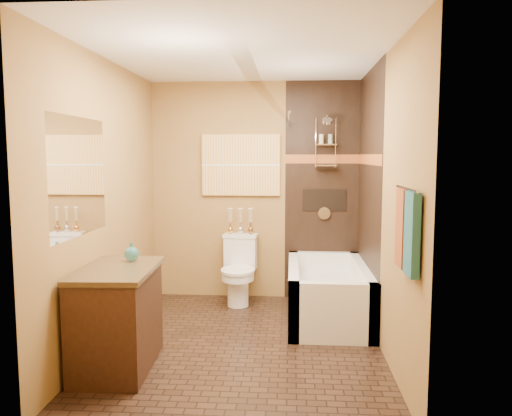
# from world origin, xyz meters

# --- Properties ---
(floor) EXTENTS (3.00, 3.00, 0.00)m
(floor) POSITION_xyz_m (0.00, 0.00, 0.00)
(floor) COLOR black
(floor) RESTS_ON ground
(wall_left) EXTENTS (0.02, 3.00, 2.50)m
(wall_left) POSITION_xyz_m (-1.20, 0.00, 1.25)
(wall_left) COLOR olive
(wall_left) RESTS_ON floor
(wall_right) EXTENTS (0.02, 3.00, 2.50)m
(wall_right) POSITION_xyz_m (1.20, 0.00, 1.25)
(wall_right) COLOR olive
(wall_right) RESTS_ON floor
(wall_back) EXTENTS (2.40, 0.02, 2.50)m
(wall_back) POSITION_xyz_m (0.00, 1.50, 1.25)
(wall_back) COLOR olive
(wall_back) RESTS_ON floor
(wall_front) EXTENTS (2.40, 0.02, 2.50)m
(wall_front) POSITION_xyz_m (0.00, -1.50, 1.25)
(wall_front) COLOR olive
(wall_front) RESTS_ON floor
(ceiling) EXTENTS (3.00, 3.00, 0.00)m
(ceiling) POSITION_xyz_m (0.00, 0.00, 2.50)
(ceiling) COLOR silver
(ceiling) RESTS_ON wall_back
(alcove_tile_back) EXTENTS (0.85, 0.01, 2.50)m
(alcove_tile_back) POSITION_xyz_m (0.78, 1.49, 1.25)
(alcove_tile_back) COLOR black
(alcove_tile_back) RESTS_ON wall_back
(alcove_tile_right) EXTENTS (0.01, 1.50, 2.50)m
(alcove_tile_right) POSITION_xyz_m (1.19, 0.75, 1.25)
(alcove_tile_right) COLOR black
(alcove_tile_right) RESTS_ON wall_right
(mosaic_band_back) EXTENTS (0.85, 0.01, 0.10)m
(mosaic_band_back) POSITION_xyz_m (0.78, 1.48, 1.62)
(mosaic_band_back) COLOR #90381A
(mosaic_band_back) RESTS_ON alcove_tile_back
(mosaic_band_right) EXTENTS (0.01, 1.50, 0.10)m
(mosaic_band_right) POSITION_xyz_m (1.18, 0.75, 1.62)
(mosaic_band_right) COLOR #90381A
(mosaic_band_right) RESTS_ON alcove_tile_right
(alcove_niche) EXTENTS (0.50, 0.01, 0.25)m
(alcove_niche) POSITION_xyz_m (0.80, 1.48, 1.15)
(alcove_niche) COLOR black
(alcove_niche) RESTS_ON alcove_tile_back
(shower_fixtures) EXTENTS (0.24, 0.33, 1.16)m
(shower_fixtures) POSITION_xyz_m (0.80, 1.38, 1.67)
(shower_fixtures) COLOR silver
(shower_fixtures) RESTS_ON floor
(curtain_rod) EXTENTS (0.03, 1.55, 0.03)m
(curtain_rod) POSITION_xyz_m (0.40, 0.75, 2.02)
(curtain_rod) COLOR silver
(curtain_rod) RESTS_ON wall_back
(towel_bar) EXTENTS (0.02, 0.55, 0.02)m
(towel_bar) POSITION_xyz_m (1.15, -1.05, 1.45)
(towel_bar) COLOR silver
(towel_bar) RESTS_ON wall_right
(towel_teal) EXTENTS (0.05, 0.22, 0.52)m
(towel_teal) POSITION_xyz_m (1.16, -1.18, 1.18)
(towel_teal) COLOR navy
(towel_teal) RESTS_ON towel_bar
(towel_rust) EXTENTS (0.05, 0.22, 0.52)m
(towel_rust) POSITION_xyz_m (1.16, -0.92, 1.18)
(towel_rust) COLOR brown
(towel_rust) RESTS_ON towel_bar
(sunset_painting) EXTENTS (0.90, 0.04, 0.70)m
(sunset_painting) POSITION_xyz_m (-0.16, 1.48, 1.55)
(sunset_painting) COLOR gold
(sunset_painting) RESTS_ON wall_back
(vanity_mirror) EXTENTS (0.01, 1.00, 0.90)m
(vanity_mirror) POSITION_xyz_m (-1.19, -0.57, 1.50)
(vanity_mirror) COLOR white
(vanity_mirror) RESTS_ON wall_left
(bathtub) EXTENTS (0.80, 1.50, 0.55)m
(bathtub) POSITION_xyz_m (0.80, 0.75, 0.22)
(bathtub) COLOR white
(bathtub) RESTS_ON floor
(toilet) EXTENTS (0.40, 0.58, 0.76)m
(toilet) POSITION_xyz_m (-0.16, 1.22, 0.38)
(toilet) COLOR white
(toilet) RESTS_ON floor
(vanity) EXTENTS (0.60, 0.93, 0.80)m
(vanity) POSITION_xyz_m (-0.92, -0.57, 0.40)
(vanity) COLOR black
(vanity) RESTS_ON floor
(teal_bottle) EXTENTS (0.15, 0.15, 0.19)m
(teal_bottle) POSITION_xyz_m (-0.87, -0.34, 0.88)
(teal_bottle) COLOR teal
(teal_bottle) RESTS_ON vanity
(bud_vases) EXTENTS (0.29, 0.06, 0.29)m
(bud_vases) POSITION_xyz_m (-0.16, 1.39, 0.92)
(bud_vases) COLOR #DB9344
(bud_vases) RESTS_ON toilet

